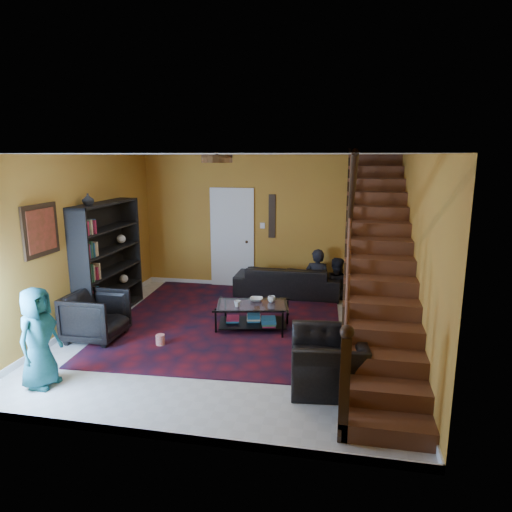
{
  "coord_description": "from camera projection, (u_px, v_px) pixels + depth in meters",
  "views": [
    {
      "loc": [
        1.64,
        -6.54,
        2.78
      ],
      "look_at": [
        0.27,
        0.4,
        1.22
      ],
      "focal_mm": 32.0,
      "sensor_mm": 36.0,
      "label": 1
    }
  ],
  "objects": [
    {
      "name": "room",
      "position": [
        183.0,
        302.0,
        8.69
      ],
      "size": [
        5.5,
        5.5,
        5.5
      ],
      "color": "#B48228",
      "rests_on": "ground"
    },
    {
      "name": "person_adult_b",
      "position": [
        335.0,
        288.0,
        9.1
      ],
      "size": [
        0.64,
        0.51,
        1.26
      ],
      "primitive_type": "imported",
      "rotation": [
        0.0,
        0.0,
        3.19
      ],
      "color": "black",
      "rests_on": "sofa"
    },
    {
      "name": "wall_hanging",
      "position": [
        272.0,
        216.0,
        9.43
      ],
      "size": [
        0.14,
        0.03,
        0.9
      ],
      "primitive_type": "cube",
      "color": "black",
      "rests_on": "room"
    },
    {
      "name": "bookshelf",
      "position": [
        109.0,
        261.0,
        7.99
      ],
      "size": [
        0.35,
        1.8,
        2.0
      ],
      "color": "black",
      "rests_on": "floor"
    },
    {
      "name": "coffee_table",
      "position": [
        252.0,
        315.0,
        7.41
      ],
      "size": [
        1.24,
        0.88,
        0.43
      ],
      "rotation": [
        0.0,
        0.0,
        0.21
      ],
      "color": "black",
      "rests_on": "floor"
    },
    {
      "name": "person_child",
      "position": [
        38.0,
        337.0,
        5.51
      ],
      "size": [
        0.45,
        0.64,
        1.26
      ],
      "primitive_type": "imported",
      "rotation": [
        0.0,
        0.0,
        1.49
      ],
      "color": "#1A5864",
      "rests_on": "armchair_left"
    },
    {
      "name": "sofa",
      "position": [
        288.0,
        281.0,
        9.21
      ],
      "size": [
        2.1,
        0.83,
        0.61
      ],
      "primitive_type": "imported",
      "rotation": [
        0.0,
        0.0,
        3.14
      ],
      "color": "black",
      "rests_on": "floor"
    },
    {
      "name": "vase",
      "position": [
        88.0,
        199.0,
        7.27
      ],
      "size": [
        0.18,
        0.18,
        0.19
      ],
      "primitive_type": "imported",
      "color": "#999999",
      "rests_on": "bookshelf"
    },
    {
      "name": "floor",
      "position": [
        234.0,
        336.0,
        7.17
      ],
      "size": [
        5.5,
        5.5,
        0.0
      ],
      "primitive_type": "plane",
      "color": "beige",
      "rests_on": "ground"
    },
    {
      "name": "bowl",
      "position": [
        256.0,
        299.0,
        7.52
      ],
      "size": [
        0.24,
        0.24,
        0.05
      ],
      "primitive_type": "imported",
      "rotation": [
        0.0,
        0.0,
        0.12
      ],
      "color": "#999999",
      "rests_on": "coffee_table"
    },
    {
      "name": "popcorn_bucket",
      "position": [
        160.0,
        340.0,
        6.79
      ],
      "size": [
        0.15,
        0.15,
        0.15
      ],
      "primitive_type": "cylinder",
      "rotation": [
        0.0,
        0.0,
        0.15
      ],
      "color": "red",
      "rests_on": "rug"
    },
    {
      "name": "armchair_left",
      "position": [
        96.0,
        316.0,
        6.98
      ],
      "size": [
        0.82,
        0.8,
        0.74
      ],
      "primitive_type": "imported",
      "rotation": [
        0.0,
        0.0,
        1.56
      ],
      "color": "black",
      "rests_on": "floor"
    },
    {
      "name": "staircase",
      "position": [
        378.0,
        255.0,
        6.47
      ],
      "size": [
        0.95,
        5.02,
        3.18
      ],
      "color": "brown",
      "rests_on": "floor"
    },
    {
      "name": "door",
      "position": [
        232.0,
        240.0,
        9.69
      ],
      "size": [
        0.82,
        0.05,
        2.05
      ],
      "primitive_type": "cube",
      "color": "silver",
      "rests_on": "floor"
    },
    {
      "name": "cup_a",
      "position": [
        272.0,
        299.0,
        7.46
      ],
      "size": [
        0.14,
        0.14,
        0.1
      ],
      "primitive_type": "imported",
      "rotation": [
        0.0,
        0.0,
        0.07
      ],
      "color": "#999999",
      "rests_on": "coffee_table"
    },
    {
      "name": "ceiling_fixture",
      "position": [
        217.0,
        159.0,
        5.81
      ],
      "size": [
        0.4,
        0.4,
        0.1
      ],
      "primitive_type": "cylinder",
      "color": "#3F2814",
      "rests_on": "room"
    },
    {
      "name": "rug",
      "position": [
        229.0,
        319.0,
        7.87
      ],
      "size": [
        3.97,
        4.48,
        0.02
      ],
      "primitive_type": "cube",
      "rotation": [
        0.0,
        0.0,
        0.05
      ],
      "color": "#4D0D15",
      "rests_on": "floor"
    },
    {
      "name": "armchair_right",
      "position": [
        328.0,
        360.0,
        5.58
      ],
      "size": [
        1.0,
        1.11,
        0.66
      ],
      "primitive_type": "imported",
      "rotation": [
        0.0,
        0.0,
        -1.46
      ],
      "color": "black",
      "rests_on": "floor"
    },
    {
      "name": "cup_b",
      "position": [
        237.0,
        304.0,
        7.24
      ],
      "size": [
        0.13,
        0.13,
        0.1
      ],
      "primitive_type": "imported",
      "rotation": [
        0.0,
        0.0,
        -0.25
      ],
      "color": "#999999",
      "rests_on": "coffee_table"
    },
    {
      "name": "person_adult_a",
      "position": [
        317.0,
        284.0,
        9.15
      ],
      "size": [
        0.55,
        0.4,
        1.43
      ],
      "primitive_type": "imported",
      "rotation": [
        0.0,
        0.0,
        3.03
      ],
      "color": "black",
      "rests_on": "sofa"
    },
    {
      "name": "framed_picture",
      "position": [
        41.0,
        230.0,
        6.42
      ],
      "size": [
        0.04,
        0.74,
        0.74
      ],
      "primitive_type": "cube",
      "color": "maroon",
      "rests_on": "room"
    }
  ]
}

